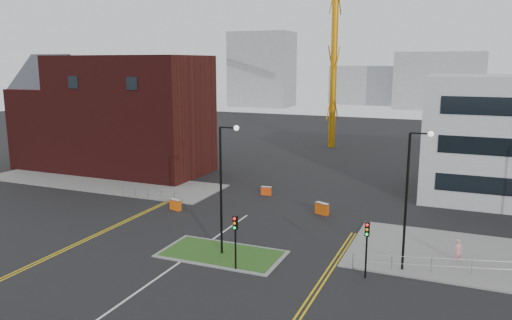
% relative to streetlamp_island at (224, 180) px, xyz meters
% --- Properties ---
extents(ground, '(200.00, 200.00, 0.00)m').
position_rel_streetlamp_island_xyz_m(ground, '(-2.22, -8.00, -5.41)').
color(ground, black).
rests_on(ground, ground).
extents(pavement_left, '(28.00, 8.00, 0.12)m').
position_rel_streetlamp_island_xyz_m(pavement_left, '(-22.22, 14.00, -5.35)').
color(pavement_left, slate).
rests_on(pavement_left, ground).
extents(island_kerb, '(8.60, 4.60, 0.08)m').
position_rel_streetlamp_island_xyz_m(island_kerb, '(-0.22, 0.00, -5.37)').
color(island_kerb, slate).
rests_on(island_kerb, ground).
extents(grass_island, '(8.00, 4.00, 0.12)m').
position_rel_streetlamp_island_xyz_m(grass_island, '(-0.22, 0.00, -5.35)').
color(grass_island, '#294D19').
rests_on(grass_island, ground).
extents(brick_building, '(24.20, 10.07, 14.24)m').
position_rel_streetlamp_island_xyz_m(brick_building, '(-25.19, 20.00, 1.44)').
color(brick_building, '#3F110F').
rests_on(brick_building, ground).
extents(streetlamp_island, '(1.46, 0.36, 9.18)m').
position_rel_streetlamp_island_xyz_m(streetlamp_island, '(0.00, 0.00, 0.00)').
color(streetlamp_island, black).
rests_on(streetlamp_island, ground).
extents(streetlamp_right_near, '(1.46, 0.36, 9.18)m').
position_rel_streetlamp_island_xyz_m(streetlamp_right_near, '(12.00, 2.00, 0.00)').
color(streetlamp_right_near, black).
rests_on(streetlamp_right_near, ground).
extents(traffic_light_island, '(0.28, 0.33, 3.65)m').
position_rel_streetlamp_island_xyz_m(traffic_light_island, '(1.78, -2.02, -2.85)').
color(traffic_light_island, black).
rests_on(traffic_light_island, ground).
extents(traffic_light_right, '(0.28, 0.33, 3.65)m').
position_rel_streetlamp_island_xyz_m(traffic_light_right, '(9.78, -0.02, -2.85)').
color(traffic_light_right, black).
rests_on(traffic_light_right, ground).
extents(railing_left, '(6.05, 0.05, 1.10)m').
position_rel_streetlamp_island_xyz_m(railing_left, '(-13.22, 10.00, -4.67)').
color(railing_left, gray).
rests_on(railing_left, ground).
extents(centre_line, '(0.15, 30.00, 0.01)m').
position_rel_streetlamp_island_xyz_m(centre_line, '(-2.22, -6.00, -5.41)').
color(centre_line, silver).
rests_on(centre_line, ground).
extents(yellow_left_a, '(0.12, 24.00, 0.01)m').
position_rel_streetlamp_island_xyz_m(yellow_left_a, '(-11.22, 2.00, -5.41)').
color(yellow_left_a, gold).
rests_on(yellow_left_a, ground).
extents(yellow_left_b, '(0.12, 24.00, 0.01)m').
position_rel_streetlamp_island_xyz_m(yellow_left_b, '(-10.92, 2.00, -5.41)').
color(yellow_left_b, gold).
rests_on(yellow_left_b, ground).
extents(yellow_right_a, '(0.12, 20.00, 0.01)m').
position_rel_streetlamp_island_xyz_m(yellow_right_a, '(7.28, -2.00, -5.41)').
color(yellow_right_a, gold).
rests_on(yellow_right_a, ground).
extents(yellow_right_b, '(0.12, 20.00, 0.01)m').
position_rel_streetlamp_island_xyz_m(yellow_right_b, '(7.58, -2.00, -5.41)').
color(yellow_right_b, gold).
rests_on(yellow_right_b, ground).
extents(skyline_a, '(18.00, 12.00, 22.00)m').
position_rel_streetlamp_island_xyz_m(skyline_a, '(-42.22, 112.00, 5.59)').
color(skyline_a, gray).
rests_on(skyline_a, ground).
extents(skyline_b, '(24.00, 12.00, 16.00)m').
position_rel_streetlamp_island_xyz_m(skyline_b, '(7.78, 122.00, 2.59)').
color(skyline_b, gray).
rests_on(skyline_b, ground).
extents(skyline_d, '(30.00, 12.00, 12.00)m').
position_rel_streetlamp_island_xyz_m(skyline_d, '(-10.22, 132.00, 0.59)').
color(skyline_d, gray).
rests_on(skyline_d, ground).
extents(pedestrian, '(0.71, 0.64, 1.62)m').
position_rel_streetlamp_island_xyz_m(pedestrian, '(15.08, 4.85, -4.60)').
color(pedestrian, pink).
rests_on(pedestrian, ground).
extents(barrier_left, '(1.24, 0.71, 0.99)m').
position_rel_streetlamp_island_xyz_m(barrier_left, '(-8.90, 8.00, -4.88)').
color(barrier_left, '#E3570C').
rests_on(barrier_left, ground).
extents(barrier_mid, '(1.09, 0.50, 0.88)m').
position_rel_streetlamp_island_xyz_m(barrier_mid, '(-3.14, 16.00, -4.93)').
color(barrier_mid, '#DE420C').
rests_on(barrier_mid, ground).
extents(barrier_right, '(1.32, 0.86, 1.06)m').
position_rel_streetlamp_island_xyz_m(barrier_right, '(3.78, 11.83, -4.84)').
color(barrier_right, '#C94D0B').
rests_on(barrier_right, ground).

